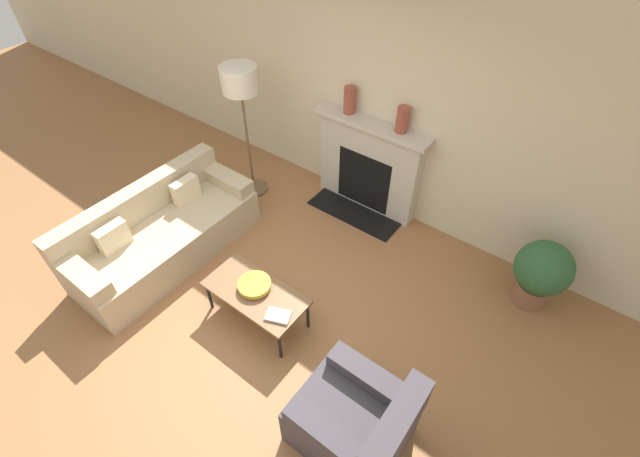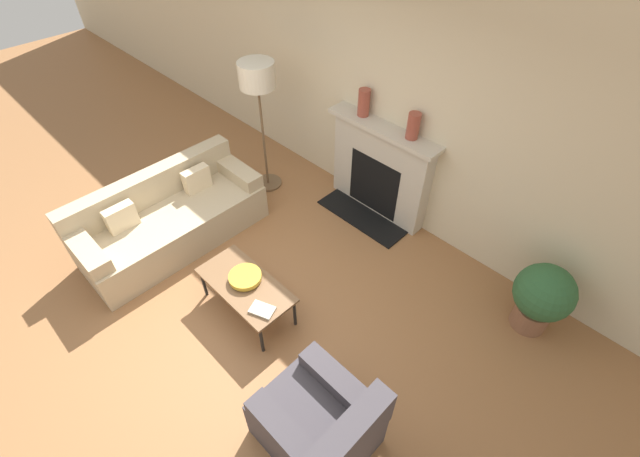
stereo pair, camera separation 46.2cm
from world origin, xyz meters
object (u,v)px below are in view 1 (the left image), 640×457
(floor_lamp, at_px, (241,90))
(mantel_vase_center_left, at_px, (402,120))
(fireplace, at_px, (368,166))
(mantel_vase_left, at_px, (350,100))
(book, at_px, (278,316))
(potted_plant, at_px, (542,272))
(armchair_near, at_px, (356,422))
(couch, at_px, (163,234))
(bowl, at_px, (254,285))
(coffee_table, at_px, (256,294))

(floor_lamp, height_order, mantel_vase_center_left, floor_lamp)
(fireplace, bearing_deg, mantel_vase_left, 177.55)
(book, relative_size, potted_plant, 0.34)
(floor_lamp, height_order, mantel_vase_left, floor_lamp)
(floor_lamp, bearing_deg, armchair_near, -33.15)
(couch, distance_m, floor_lamp, 1.84)
(fireplace, bearing_deg, couch, -122.42)
(armchair_near, xyz_separation_m, floor_lamp, (-2.89, 1.89, 1.11))
(floor_lamp, bearing_deg, potted_plant, 5.93)
(couch, bearing_deg, bowl, -89.43)
(armchair_near, relative_size, potted_plant, 1.10)
(bowl, bearing_deg, book, -16.47)
(potted_plant, bearing_deg, coffee_table, -138.65)
(couch, bearing_deg, fireplace, -32.42)
(fireplace, relative_size, floor_lamp, 0.85)
(mantel_vase_left, bearing_deg, armchair_near, -54.09)
(armchair_near, bearing_deg, coffee_table, -105.84)
(coffee_table, bearing_deg, fireplace, 92.70)
(armchair_near, xyz_separation_m, potted_plant, (0.68, 2.26, 0.13))
(fireplace, relative_size, bowl, 4.49)
(coffee_table, height_order, mantel_vase_center_left, mantel_vase_center_left)
(mantel_vase_center_left, relative_size, potted_plant, 0.37)
(fireplace, xyz_separation_m, floor_lamp, (-1.36, -0.66, 0.85))
(fireplace, bearing_deg, armchair_near, -59.07)
(coffee_table, xyz_separation_m, mantel_vase_center_left, (0.25, 2.16, 0.96))
(potted_plant, bearing_deg, armchair_near, -106.80)
(fireplace, bearing_deg, mantel_vase_center_left, 2.28)
(couch, distance_m, armchair_near, 2.90)
(couch, bearing_deg, mantel_vase_center_left, -38.53)
(bowl, distance_m, mantel_vase_center_left, 2.32)
(couch, xyz_separation_m, mantel_vase_left, (1.02, 2.13, 1.04))
(floor_lamp, bearing_deg, bowl, -45.42)
(couch, distance_m, coffee_table, 1.45)
(bowl, relative_size, floor_lamp, 0.19)
(coffee_table, distance_m, book, 0.37)
(fireplace, xyz_separation_m, book, (0.46, -2.22, -0.16))
(coffee_table, xyz_separation_m, mantel_vase_left, (-0.43, 2.16, 0.98))
(fireplace, height_order, coffee_table, fireplace)
(armchair_near, height_order, mantel_vase_center_left, mantel_vase_center_left)
(couch, height_order, mantel_vase_left, mantel_vase_left)
(floor_lamp, relative_size, mantel_vase_center_left, 5.94)
(armchair_near, xyz_separation_m, book, (-1.07, 0.32, 0.10))
(floor_lamp, xyz_separation_m, mantel_vase_center_left, (1.72, 0.67, -0.09))
(mantel_vase_center_left, bearing_deg, couch, -128.53)
(armchair_near, relative_size, mantel_vase_center_left, 2.97)
(book, distance_m, mantel_vase_center_left, 2.42)
(mantel_vase_left, relative_size, mantel_vase_center_left, 1.08)
(book, height_order, mantel_vase_left, mantel_vase_left)
(mantel_vase_center_left, bearing_deg, potted_plant, -9.23)
(armchair_near, bearing_deg, mantel_vase_left, -144.09)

